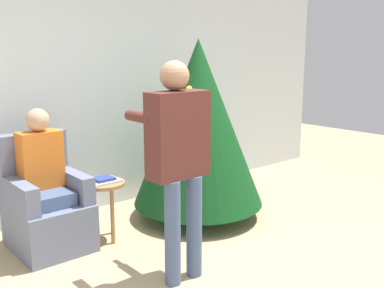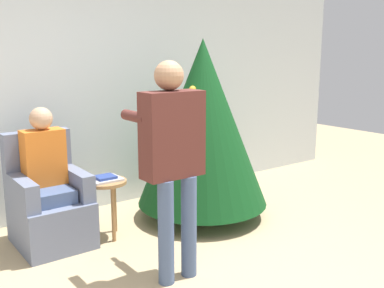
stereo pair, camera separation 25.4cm
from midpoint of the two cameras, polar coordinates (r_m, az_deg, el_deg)
The scene contains 8 objects.
wall_back at distance 4.84m, azimuth -13.27°, elevation 7.07°, with size 8.00×0.06×2.70m.
christmas_tree at distance 4.58m, azimuth 2.95°, elevation 2.68°, with size 1.35×1.35×1.84m.
armchair at distance 4.25m, azimuth -16.11°, elevation -7.54°, with size 0.60×0.70×1.00m.
person_seated at distance 4.13m, azimuth -16.22°, elevation -3.37°, with size 0.36×0.46×1.24m.
person_standing at distance 3.29m, azimuth -0.27°, elevation -0.89°, with size 0.48×0.57×1.65m.
side_stool at distance 4.22m, azimuth -9.19°, elevation -5.90°, with size 0.39×0.39×0.55m.
laptop at distance 4.19m, azimuth -9.24°, elevation -4.47°, with size 0.28×0.23×0.02m.
book at distance 4.19m, azimuth -9.25°, elevation -4.18°, with size 0.18×0.16×0.02m.
Camera 2 is at (-1.82, -2.28, 1.71)m, focal length 42.00 mm.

